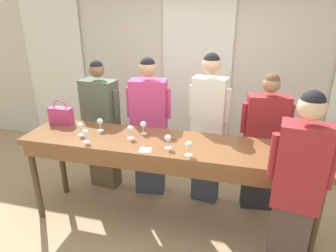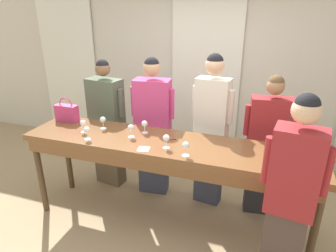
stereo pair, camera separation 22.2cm
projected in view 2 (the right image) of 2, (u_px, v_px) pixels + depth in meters
The scene contains 22 objects.
ground_plane at pixel (166, 222), 3.48m from camera, with size 18.00×18.00×0.00m, color tan.
wall_back at pixel (206, 71), 4.64m from camera, with size 12.00×0.06×2.80m.
curtain_panel_left at pixel (69, 65), 5.34m from camera, with size 1.06×0.03×2.69m.
curtain_panel_center at pixel (205, 75), 4.61m from camera, with size 1.06×0.03×2.69m.
tasting_bar at pixel (165, 151), 3.11m from camera, with size 3.09×0.67×1.03m.
wine_bottle at pixel (286, 139), 2.89m from camera, with size 0.08×0.08×0.31m.
handbag at pixel (67, 112), 3.62m from camera, with size 0.28×0.11×0.30m.
wine_glass_front_left at pixel (166, 139), 2.92m from camera, with size 0.07×0.07×0.14m.
wine_glass_front_mid at pixel (186, 146), 2.77m from camera, with size 0.07×0.07×0.14m.
wine_glass_front_right at pixel (103, 120), 3.39m from camera, with size 0.07×0.07×0.14m.
wine_glass_center_left at pixel (281, 147), 2.74m from camera, with size 0.07×0.07×0.14m.
wine_glass_center_mid at pixel (145, 124), 3.27m from camera, with size 0.07×0.07×0.14m.
wine_glass_center_right at pixel (131, 128), 3.17m from camera, with size 0.07×0.07×0.14m.
wine_glass_back_left at pixel (87, 130), 3.11m from camera, with size 0.07×0.07×0.14m.
wine_glass_back_mid at pixel (83, 124), 3.29m from camera, with size 0.07×0.07×0.14m.
napkin at pixel (144, 149), 2.93m from camera, with size 0.13×0.13×0.00m.
pen at pixel (170, 140), 3.13m from camera, with size 0.12×0.08×0.01m.
guest_olive_jacket at pixel (107, 124), 3.97m from camera, with size 0.56×0.30×1.73m.
guest_pink_top at pixel (153, 127), 3.76m from camera, with size 0.55×0.29×1.79m.
guest_cream_sweater at pixel (211, 129), 3.51m from camera, with size 0.49×0.25×1.87m.
guest_striped_shirt at pixel (267, 147), 3.37m from camera, with size 0.57×0.25×1.68m.
host_pouring at pixel (289, 202), 2.29m from camera, with size 0.48×0.28×1.81m.
Camera 2 is at (0.92, -2.65, 2.34)m, focal length 32.00 mm.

